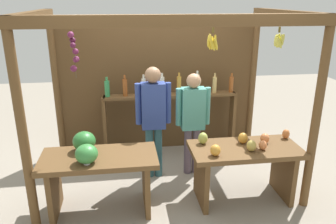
# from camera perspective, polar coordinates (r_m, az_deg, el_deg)

# --- Properties ---
(ground_plane) EXTENTS (12.00, 12.00, 0.00)m
(ground_plane) POSITION_cam_1_polar(r_m,az_deg,el_deg) (4.91, -0.31, -10.63)
(ground_plane) COLOR gray
(ground_plane) RESTS_ON ground
(market_stall) EXTENTS (3.29, 2.02, 2.27)m
(market_stall) POSITION_cam_1_polar(r_m,az_deg,el_deg) (4.84, -1.04, 5.83)
(market_stall) COLOR brown
(market_stall) RESTS_ON ground
(fruit_counter_left) EXTENTS (1.33, 0.67, 0.94)m
(fruit_counter_left) POSITION_cam_1_polar(r_m,az_deg,el_deg) (3.99, -12.10, -8.92)
(fruit_counter_left) COLOR brown
(fruit_counter_left) RESTS_ON ground
(fruit_counter_right) EXTENTS (1.33, 0.64, 0.86)m
(fruit_counter_right) POSITION_cam_1_polar(r_m,az_deg,el_deg) (4.24, 12.81, -7.92)
(fruit_counter_right) COLOR brown
(fruit_counter_right) RESTS_ON ground
(bottle_shelf_unit) EXTENTS (2.11, 0.22, 1.36)m
(bottle_shelf_unit) POSITION_cam_1_polar(r_m,az_deg,el_deg) (5.26, 0.32, 1.19)
(bottle_shelf_unit) COLOR brown
(bottle_shelf_unit) RESTS_ON ground
(vendor_man) EXTENTS (0.48, 0.21, 1.58)m
(vendor_man) POSITION_cam_1_polar(r_m,az_deg,el_deg) (4.51, -2.51, -0.24)
(vendor_man) COLOR #2B555D
(vendor_man) RESTS_ON ground
(vendor_woman) EXTENTS (0.48, 0.20, 1.47)m
(vendor_woman) POSITION_cam_1_polar(r_m,az_deg,el_deg) (4.64, 4.25, -0.70)
(vendor_woman) COLOR #584A58
(vendor_woman) RESTS_ON ground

